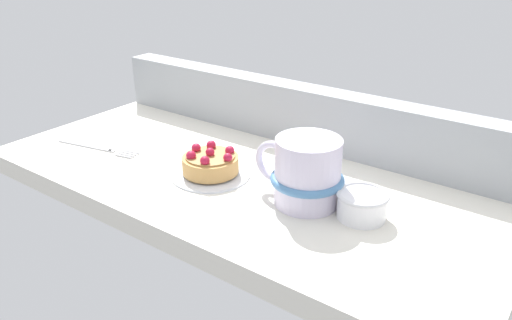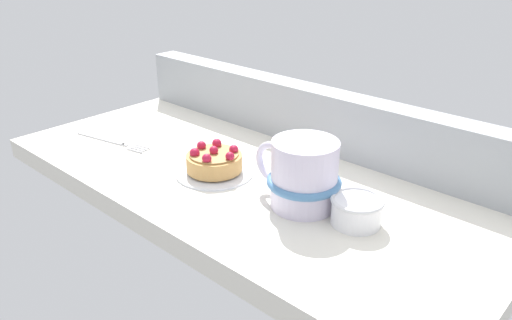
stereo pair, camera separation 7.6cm
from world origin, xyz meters
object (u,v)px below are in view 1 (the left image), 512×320
(raspberry_tart, at_px, (210,162))
(dessert_fork, at_px, (97,147))
(sugar_bowl, at_px, (362,204))
(coffee_mug, at_px, (306,172))
(dessert_plate, at_px, (211,173))

(raspberry_tart, bearing_deg, dessert_fork, -170.43)
(raspberry_tart, distance_m, sugar_bowl, 0.26)
(coffee_mug, height_order, sugar_bowl, coffee_mug)
(coffee_mug, relative_size, dessert_fork, 0.83)
(raspberry_tart, xyz_separation_m, coffee_mug, (0.17, 0.01, 0.03))
(dessert_plate, relative_size, dessert_fork, 0.75)
(dessert_plate, relative_size, coffee_mug, 0.90)
(sugar_bowl, bearing_deg, raspberry_tart, -175.12)
(dessert_fork, xyz_separation_m, sugar_bowl, (0.50, 0.06, 0.02))
(dessert_plate, xyz_separation_m, raspberry_tart, (-0.00, -0.00, 0.02))
(dessert_plate, relative_size, raspberry_tart, 1.42)
(raspberry_tart, relative_size, dessert_fork, 0.52)
(dessert_plate, relative_size, sugar_bowl, 1.79)
(coffee_mug, bearing_deg, dessert_fork, -172.59)
(coffee_mug, bearing_deg, raspberry_tart, -175.63)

